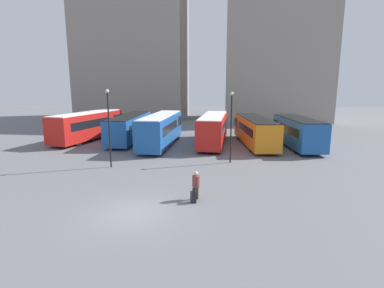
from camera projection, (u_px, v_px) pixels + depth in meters
name	position (u px, v px, depth m)	size (l,w,h in m)	color
ground_plane	(134.00, 212.00, 15.17)	(160.00, 160.00, 0.00)	slate
building_block_left	(132.00, 33.00, 57.99)	(20.70, 11.54, 32.59)	gray
building_block_right	(277.00, 31.00, 54.73)	(18.08, 14.27, 32.25)	gray
bus_0	(89.00, 125.00, 35.22)	(4.45, 11.49, 3.26)	red
bus_1	(130.00, 127.00, 34.96)	(3.26, 12.23, 2.96)	#1E56A3
bus_2	(161.00, 129.00, 32.04)	(2.54, 11.59, 3.29)	#1E56A3
bus_3	(213.00, 128.00, 32.68)	(2.87, 11.07, 3.20)	red
bus_4	(254.00, 130.00, 32.34)	(4.15, 11.81, 2.94)	orange
bus_5	(297.00, 132.00, 30.89)	(3.73, 9.60, 3.06)	#1E56A3
traveler	(196.00, 183.00, 16.77)	(0.53, 0.53, 1.63)	#4C3828
suitcase	(193.00, 197.00, 16.41)	(0.38, 0.44, 0.89)	black
lamp_post_0	(231.00, 122.00, 24.34)	(0.28, 0.28, 5.84)	black
lamp_post_1	(109.00, 123.00, 22.95)	(0.28, 0.28, 6.06)	black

